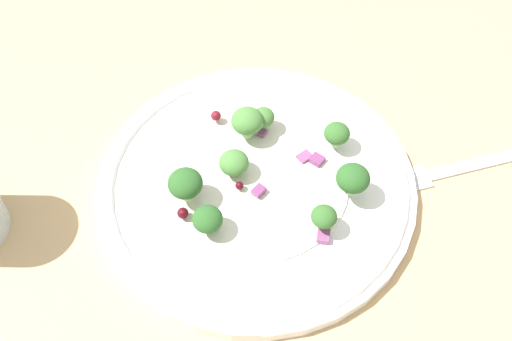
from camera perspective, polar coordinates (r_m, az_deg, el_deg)
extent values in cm
cube|color=tan|center=(52.61, 2.06, -2.75)|extent=(180.00, 180.00, 2.00)
cylinder|color=white|center=(51.49, 0.00, -1.37)|extent=(28.08, 28.08, 1.20)
torus|color=white|center=(51.00, 0.00, -0.99)|extent=(26.83, 26.83, 1.00)
cylinder|color=white|center=(50.92, 0.00, -0.93)|extent=(16.29, 16.29, 0.20)
cylinder|color=#ADD18E|center=(47.74, 6.58, -5.11)|extent=(0.80, 0.80, 0.80)
ellipsoid|color=#386B2D|center=(46.93, 6.69, -4.51)|extent=(2.13, 2.13, 1.60)
cylinder|color=#ADD18E|center=(49.22, -6.81, -2.13)|extent=(1.10, 1.10, 1.10)
ellipsoid|color=#2D6028|center=(48.14, -6.96, -1.26)|extent=(2.92, 2.92, 2.19)
cylinder|color=#8EB77A|center=(53.78, 0.70, 4.61)|extent=(0.78, 0.78, 0.78)
ellipsoid|color=#477A38|center=(53.06, 0.71, 5.27)|extent=(2.09, 2.09, 1.57)
cylinder|color=#8EB77A|center=(47.67, -4.69, -5.47)|extent=(0.93, 0.93, 0.93)
ellipsoid|color=#2D6028|center=(46.71, -4.78, -4.78)|extent=(2.48, 2.48, 1.86)
cylinder|color=#8EB77A|center=(49.65, 9.30, -1.60)|extent=(1.07, 1.07, 1.07)
ellipsoid|color=#2D6028|center=(48.62, 9.50, -0.75)|extent=(2.84, 2.84, 2.13)
cylinder|color=#8EB77A|center=(53.10, -0.85, 3.97)|extent=(1.09, 1.09, 1.09)
ellipsoid|color=#4C843D|center=(52.10, -0.87, 4.89)|extent=(2.91, 2.91, 2.18)
cylinder|color=#8EB77A|center=(50.96, -2.14, -0.01)|extent=(0.97, 0.97, 0.97)
ellipsoid|color=#4C843D|center=(50.02, -2.18, 0.77)|extent=(2.59, 2.59, 1.94)
cylinder|color=#9EC684|center=(53.02, 7.82, 2.91)|extent=(0.87, 0.87, 0.87)
ellipsoid|color=#386B2D|center=(52.22, 7.95, 3.63)|extent=(2.33, 2.33, 1.75)
sphere|color=#4C0A14|center=(49.75, -1.64, -1.48)|extent=(0.71, 0.71, 0.71)
sphere|color=#4C0A14|center=(48.44, -7.19, -4.17)|extent=(0.96, 0.96, 0.96)
sphere|color=#4C0A14|center=(49.86, -6.32, -1.45)|extent=(0.74, 0.74, 0.74)
sphere|color=maroon|center=(54.41, -3.95, 5.38)|extent=(0.96, 0.96, 0.96)
cube|color=#934C84|center=(52.43, 4.60, 1.45)|extent=(1.45, 1.21, 0.43)
cube|color=#843D75|center=(49.65, 0.27, -1.99)|extent=(1.11, 0.85, 0.48)
cube|color=#934C84|center=(47.91, 6.62, -6.40)|extent=(1.59, 1.52, 0.54)
cube|color=#843D75|center=(52.08, 6.00, 1.04)|extent=(1.14, 1.20, 0.56)
cube|color=#934C84|center=(53.71, 0.54, 3.78)|extent=(0.95, 0.95, 0.37)
cube|color=silver|center=(58.36, 23.03, 1.20)|extent=(13.25, 9.15, 0.50)
cube|color=silver|center=(54.03, 14.88, -0.86)|extent=(4.33, 3.97, 0.50)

